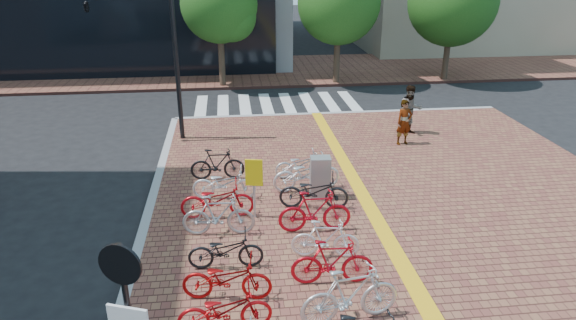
{
  "coord_description": "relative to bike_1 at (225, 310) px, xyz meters",
  "views": [
    {
      "loc": [
        -1.68,
        -8.93,
        6.69
      ],
      "look_at": [
        -0.16,
        4.08,
        1.3
      ],
      "focal_mm": 32.0,
      "sensor_mm": 36.0,
      "label": 1
    }
  ],
  "objects": [
    {
      "name": "ground",
      "position": [
        1.94,
        1.25,
        -0.61
      ],
      "size": [
        120.0,
        120.0,
        0.0
      ],
      "primitive_type": "plane",
      "color": "black",
      "rests_on": "ground"
    },
    {
      "name": "kerb_north",
      "position": [
        4.94,
        13.25,
        -0.53
      ],
      "size": [
        14.0,
        0.25,
        0.15
      ],
      "primitive_type": "cube",
      "color": "gray",
      "rests_on": "ground"
    },
    {
      "name": "far_sidewalk",
      "position": [
        1.94,
        22.25,
        -0.53
      ],
      "size": [
        70.0,
        8.0,
        0.15
      ],
      "primitive_type": "cube",
      "color": "brown",
      "rests_on": "ground"
    },
    {
      "name": "crosswalk",
      "position": [
        2.44,
        15.25,
        -0.6
      ],
      "size": [
        7.5,
        4.0,
        0.01
      ],
      "color": "silver",
      "rests_on": "ground"
    },
    {
      "name": "street_trees",
      "position": [
        6.98,
        18.71,
        3.49
      ],
      "size": [
        16.2,
        4.6,
        6.35
      ],
      "color": "#38281E",
      "rests_on": "far_sidewalk"
    },
    {
      "name": "bike_1",
      "position": [
        0.0,
        0.0,
        0.0
      ],
      "size": [
        1.77,
        0.72,
        0.91
      ],
      "primitive_type": "imported",
      "rotation": [
        0.0,
        0.0,
        1.64
      ],
      "color": "red",
      "rests_on": "sidewalk"
    },
    {
      "name": "bike_2",
      "position": [
        0.04,
        0.94,
        0.02
      ],
      "size": [
        1.86,
        0.85,
        0.95
      ],
      "primitive_type": "imported",
      "rotation": [
        0.0,
        0.0,
        1.44
      ],
      "color": "#AA0C0D",
      "rests_on": "sidewalk"
    },
    {
      "name": "bike_3",
      "position": [
        0.02,
        2.05,
        -0.02
      ],
      "size": [
        1.67,
        0.62,
        0.87
      ],
      "primitive_type": "imported",
      "rotation": [
        0.0,
        0.0,
        1.55
      ],
      "color": "black",
      "rests_on": "sidewalk"
    },
    {
      "name": "bike_4",
      "position": [
        -0.14,
        3.49,
        0.08
      ],
      "size": [
        1.8,
        0.62,
        1.07
      ],
      "primitive_type": "imported",
      "rotation": [
        0.0,
        0.0,
        1.5
      ],
      "color": "#A9A8AD",
      "rests_on": "sidewalk"
    },
    {
      "name": "bike_5",
      "position": [
        -0.18,
        4.41,
        0.04
      ],
      "size": [
        1.91,
        0.67,
        1.0
      ],
      "primitive_type": "imported",
      "rotation": [
        0.0,
        0.0,
        1.58
      ],
      "color": "#B70D15",
      "rests_on": "sidewalk"
    },
    {
      "name": "bike_6",
      "position": [
        0.0,
        5.49,
        0.01
      ],
      "size": [
        1.84,
        0.8,
        0.94
      ],
      "primitive_type": "imported",
      "rotation": [
        0.0,
        0.0,
        1.47
      ],
      "color": "white",
      "rests_on": "sidewalk"
    },
    {
      "name": "bike_7",
      "position": [
        -0.2,
        6.84,
        0.04
      ],
      "size": [
        1.65,
        0.49,
        0.98
      ],
      "primitive_type": "imported",
      "rotation": [
        0.0,
        0.0,
        1.55
      ],
      "color": "black",
      "rests_on": "sidewalk"
    },
    {
      "name": "bike_9",
      "position": [
        2.33,
        -0.01,
        0.13
      ],
      "size": [
        2.01,
        0.85,
        1.17
      ],
      "primitive_type": "imported",
      "rotation": [
        0.0,
        0.0,
        1.73
      ],
      "color": "silver",
      "rests_on": "sidewalk"
    },
    {
      "name": "bike_10",
      "position": [
        2.23,
        1.2,
        0.07
      ],
      "size": [
        1.76,
        0.6,
        1.04
      ],
      "primitive_type": "imported",
      "rotation": [
        0.0,
        0.0,
        1.51
      ],
      "color": "red",
      "rests_on": "sidewalk"
    },
    {
      "name": "bike_11",
      "position": [
        2.27,
        2.2,
        0.01
      ],
      "size": [
        1.61,
        0.67,
        0.94
      ],
      "primitive_type": "imported",
      "rotation": [
        0.0,
        0.0,
        1.42
      ],
      "color": "white",
      "rests_on": "sidewalk"
    },
    {
      "name": "bike_12",
      "position": [
        2.23,
        3.4,
        0.09
      ],
      "size": [
        1.82,
        0.52,
        1.09
      ],
      "primitive_type": "imported",
      "rotation": [
        0.0,
        0.0,
        1.57
      ],
      "color": "red",
      "rests_on": "sidewalk"
    },
    {
      "name": "bike_13",
      "position": [
        2.41,
        4.62,
        0.04
      ],
      "size": [
        1.96,
        0.96,
        0.99
      ],
      "primitive_type": "imported",
      "rotation": [
        0.0,
        0.0,
        1.4
      ],
      "color": "black",
      "rests_on": "sidewalk"
    },
    {
      "name": "bike_14",
      "position": [
        2.38,
        5.77,
        0.07
      ],
      "size": [
        2.06,
        0.93,
        1.05
      ],
      "primitive_type": "imported",
      "rotation": [
        0.0,
        0.0,
        1.69
      ],
      "color": "silver",
      "rests_on": "sidewalk"
    },
    {
      "name": "bike_15",
      "position": [
        2.34,
        6.72,
        -0.04
      ],
      "size": [
        1.65,
        0.73,
        0.84
      ],
      "primitive_type": "imported",
      "rotation": [
        0.0,
        0.0,
        1.68
      ],
      "color": "silver",
      "rests_on": "sidewalk"
    },
    {
      "name": "pedestrian_a",
      "position": [
        6.42,
        9.17,
        0.36
      ],
      "size": [
        0.67,
        0.52,
        1.64
      ],
      "primitive_type": "imported",
      "rotation": [
        0.0,
        0.0,
        0.24
      ],
      "color": "gray",
      "rests_on": "sidewalk"
    },
    {
      "name": "pedestrian_b",
      "position": [
        7.01,
        10.25,
        0.48
      ],
      "size": [
        0.93,
        0.74,
        1.87
      ],
      "primitive_type": "imported",
      "rotation": [
        0.0,
        0.0,
        -0.03
      ],
      "color": "#494C5C",
      "rests_on": "sidewalk"
    },
    {
      "name": "utility_box",
      "position": [
        2.69,
        5.24,
        0.16
      ],
      "size": [
        0.59,
        0.45,
        1.22
      ],
      "primitive_type": "cube",
      "rotation": [
        0.0,
        0.0,
        -0.07
      ],
      "color": "#A6A6AA",
      "rests_on": "sidewalk"
    },
    {
      "name": "yellow_sign",
      "position": [
        0.78,
        4.26,
        0.69
      ],
      "size": [
        0.45,
        0.15,
        1.65
      ],
      "color": "#B7B7BC",
      "rests_on": "sidewalk"
    },
    {
      "name": "notice_sign",
      "position": [
        -1.2,
        -2.01,
        1.55
      ],
      "size": [
        0.57,
        0.24,
        3.18
      ],
      "color": "black",
      "rests_on": "sidewalk"
    },
    {
      "name": "traffic_light_pole",
      "position": [
        -2.85,
        10.76,
        3.42
      ],
      "size": [
        3.01,
        1.16,
        5.61
      ],
      "color": "black",
      "rests_on": "sidewalk"
    }
  ]
}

